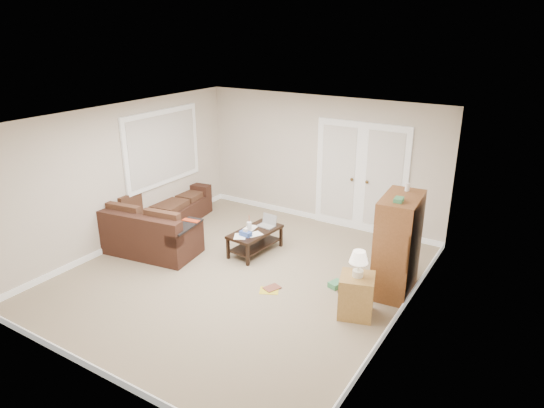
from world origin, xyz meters
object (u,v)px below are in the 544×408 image
Objects in this scene: coffee_table at (256,240)px; tv_armoire at (397,244)px; side_cabinet at (356,292)px; sectional_sofa at (159,221)px.

coffee_table is 0.66× the size of tv_armoire.
side_cabinet is at bearing -17.03° from coffee_table.
coffee_table is 1.09× the size of side_cabinet.
coffee_table is at bearing 3.76° from sectional_sofa.
tv_armoire reaches higher than sectional_sofa.
sectional_sofa is 2.76× the size of side_cabinet.
tv_armoire is (4.35, 0.41, 0.44)m from sectional_sofa.
side_cabinet is at bearing -108.95° from tv_armoire.
sectional_sofa is 2.53× the size of coffee_table.
sectional_sofa is 1.94m from coffee_table.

